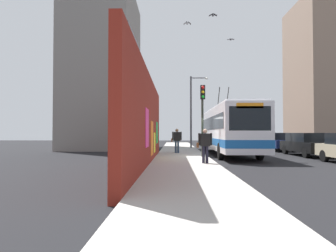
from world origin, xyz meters
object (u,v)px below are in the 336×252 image
object	(u,v)px
parked_car_red	(255,139)
street_lamp	(193,107)
parked_car_navy	(276,141)
traffic_light	(203,109)
city_bus	(227,129)
parked_car_black	(306,144)
pedestrian_at_curb	(205,143)
pedestrian_midblock	(177,139)

from	to	relation	value
parked_car_red	street_lamp	world-z (taller)	street_lamp
parked_car_navy	traffic_light	bearing A→B (deg)	137.91
city_bus	parked_car_black	size ratio (longest dim) A/B	2.48
parked_car_red	street_lamp	bearing A→B (deg)	122.47
street_lamp	parked_car_navy	bearing A→B (deg)	-103.97
parked_car_red	parked_car_black	bearing A→B (deg)	-180.00
pedestrian_at_curb	pedestrian_midblock	bearing A→B (deg)	10.71
parked_car_black	parked_car_navy	size ratio (longest dim) A/B	1.00
parked_car_black	pedestrian_midblock	world-z (taller)	pedestrian_midblock
pedestrian_at_curb	street_lamp	xyz separation A→B (m)	(13.42, -0.33, 2.98)
parked_car_red	street_lamp	xyz separation A→B (m)	(-4.62, 7.27, 3.24)
parked_car_red	traffic_light	distance (m)	16.47
parked_car_red	pedestrian_at_curb	distance (m)	19.58
parked_car_black	pedestrian_midblock	xyz separation A→B (m)	(0.71, 8.87, 0.33)
city_bus	pedestrian_midblock	bearing A→B (deg)	94.42
pedestrian_at_curb	traffic_light	world-z (taller)	traffic_light
parked_car_navy	pedestrian_midblock	world-z (taller)	pedestrian_midblock
parked_car_red	traffic_light	bearing A→B (deg)	153.23
parked_car_red	pedestrian_at_curb	bearing A→B (deg)	157.17
traffic_light	pedestrian_at_curb	bearing A→B (deg)	175.93
street_lamp	pedestrian_midblock	bearing A→B (deg)	166.48
parked_car_red	pedestrian_midblock	distance (m)	14.37
parked_car_red	pedestrian_midblock	size ratio (longest dim) A/B	2.59
parked_car_navy	pedestrian_midblock	xyz separation A→B (m)	(-4.87, 8.87, 0.33)
city_bus	parked_car_red	distance (m)	12.23
pedestrian_midblock	traffic_light	xyz separation A→B (m)	(-3.27, -1.52, 1.88)
parked_car_red	pedestrian_at_curb	world-z (taller)	pedestrian_at_curb
parked_car_red	parked_car_navy	bearing A→B (deg)	-180.00
parked_car_red	traffic_light	xyz separation A→B (m)	(-14.57, 7.35, 2.21)
parked_car_black	pedestrian_at_curb	size ratio (longest dim) A/B	3.01
parked_car_black	pedestrian_at_curb	distance (m)	9.70
pedestrian_at_curb	street_lamp	bearing A→B (deg)	-1.42
parked_car_navy	parked_car_black	bearing A→B (deg)	-180.00
parked_car_navy	pedestrian_at_curb	distance (m)	13.88
traffic_light	parked_car_navy	bearing A→B (deg)	-42.09
parked_car_navy	pedestrian_at_curb	size ratio (longest dim) A/B	3.02
parked_car_red	traffic_light	size ratio (longest dim) A/B	1.04
city_bus	pedestrian_midblock	world-z (taller)	city_bus
parked_car_red	pedestrian_midblock	bearing A→B (deg)	141.87
parked_car_red	pedestrian_at_curb	size ratio (longest dim) A/B	2.75
parked_car_black	street_lamp	xyz separation A→B (m)	(7.39, 7.27, 3.24)
parked_car_navy	city_bus	bearing A→B (deg)	131.42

